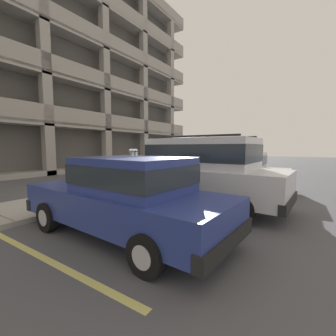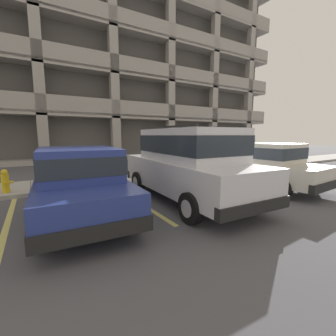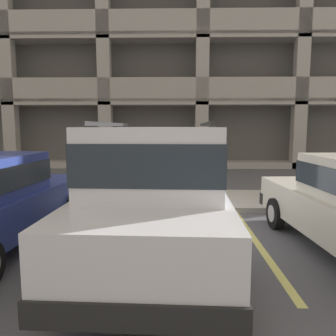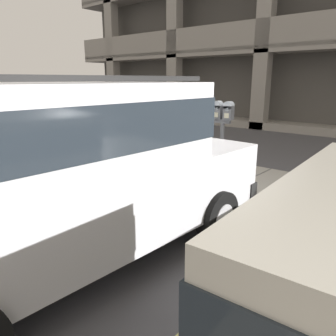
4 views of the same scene
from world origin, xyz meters
name	(u,v)px [view 1 (image 1 of 4)]	position (x,y,z in m)	size (l,w,h in m)	color
ground_plane	(142,197)	(0.00, 0.00, -0.05)	(80.00, 80.00, 0.10)	#4C4C51
sidewalk	(116,190)	(0.00, 1.30, 0.06)	(40.00, 2.20, 0.12)	#9E9B93
parking_stall_lines	(195,193)	(1.46, -1.40, 0.00)	(11.82, 4.80, 0.01)	#DBD16B
silver_suv	(201,169)	(-0.19, -2.41, 1.09)	(2.14, 4.84, 2.03)	silver
red_sedan	(126,194)	(-3.00, -2.15, 0.82)	(2.01, 4.57, 1.54)	navy
dark_hatchback	(233,169)	(2.94, -2.36, 0.82)	(2.04, 4.58, 1.54)	beige
parking_meter_near	(134,160)	(-0.03, 0.35, 1.27)	(0.35, 0.12, 1.55)	#595B60
parking_meter_far	(202,156)	(5.82, 0.36, 1.24)	(0.35, 0.12, 1.50)	#47474C
parking_garage	(5,65)	(1.30, 13.69, 7.53)	(32.00, 10.00, 16.25)	#54514D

